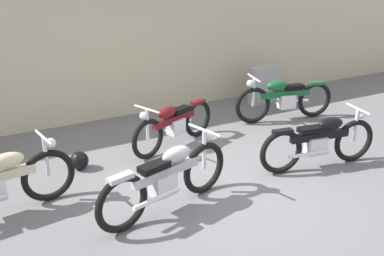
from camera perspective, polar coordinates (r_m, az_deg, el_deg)
The scene contains 8 objects.
ground_plane at distance 6.84m, azimuth 3.53°, elevation -7.14°, with size 40.00×40.00×0.00m, color slate.
building_wall at distance 9.55m, azimuth -8.06°, elevation 9.46°, with size 18.00×0.30×2.63m, color beige.
stone_marker at distance 10.38m, azimuth 9.07°, elevation 5.35°, with size 0.77×0.20×0.86m, color #9E9EA3.
helmet at distance 7.45m, azimuth -13.99°, elevation -3.99°, with size 0.29×0.29×0.29m, color black.
motorcycle_maroon at distance 7.93m, azimuth -2.34°, elevation 0.49°, with size 1.89×0.90×0.89m.
motorcycle_black at distance 7.46m, azimuth 15.80°, elevation -1.60°, with size 2.06×0.60×0.93m.
motorcycle_silver at distance 6.01m, azimuth -3.14°, elevation -6.31°, with size 2.13×0.83×0.98m.
motorcycle_green at distance 9.40m, azimuth 11.47°, elevation 3.66°, with size 2.11×0.70×0.96m.
Camera 1 is at (-3.18, -5.09, 3.27)m, focal length 42.40 mm.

